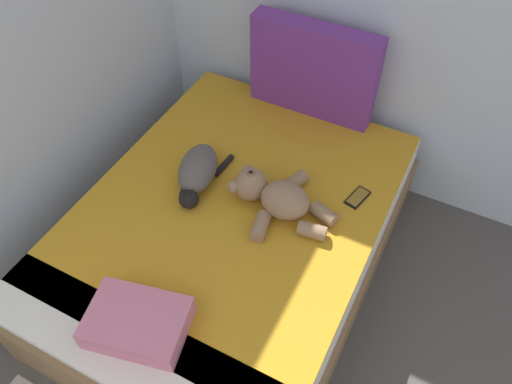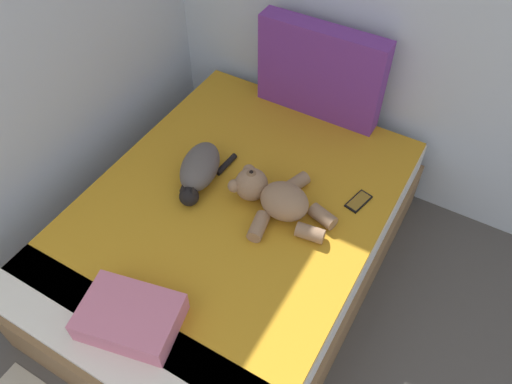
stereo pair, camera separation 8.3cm
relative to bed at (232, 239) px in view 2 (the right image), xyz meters
The scene contains 6 objects.
bed is the anchor object (origin of this frame).
patterned_cushion 1.06m from the bed, 87.40° to the left, with size 0.74×0.13×0.55m.
cat 0.43m from the bed, 160.40° to the left, with size 0.28×0.44×0.15m.
teddy_bear 0.41m from the bed, 29.96° to the left, with size 0.56×0.49×0.18m.
cell_phone 0.71m from the bed, 33.25° to the left, with size 0.10×0.16×0.01m.
throw_pillow 0.81m from the bed, 91.39° to the right, with size 0.40×0.28×0.11m, color #D1728C.
Camera 2 is at (1.91, 1.36, 2.45)m, focal length 34.96 mm.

